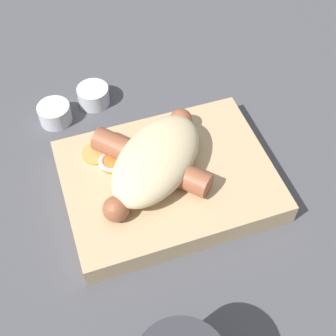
{
  "coord_description": "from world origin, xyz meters",
  "views": [
    {
      "loc": [
        -0.11,
        -0.32,
        0.48
      ],
      "look_at": [
        0.0,
        0.0,
        0.04
      ],
      "focal_mm": 50.0,
      "sensor_mm": 36.0,
      "label": 1
    }
  ],
  "objects": [
    {
      "name": "ground_plane",
      "position": [
        0.0,
        0.0,
        0.0
      ],
      "size": [
        3.0,
        3.0,
        0.0
      ],
      "primitive_type": "plane",
      "color": "#4C4C51"
    },
    {
      "name": "food_tray",
      "position": [
        0.0,
        0.0,
        0.01
      ],
      "size": [
        0.25,
        0.19,
        0.03
      ],
      "color": "tan",
      "rests_on": "ground_plane"
    },
    {
      "name": "bread_roll",
      "position": [
        -0.01,
        0.01,
        0.05
      ],
      "size": [
        0.16,
        0.16,
        0.05
      ],
      "color": "beige",
      "rests_on": "food_tray"
    },
    {
      "name": "sausage",
      "position": [
        -0.02,
        0.01,
        0.04
      ],
      "size": [
        0.14,
        0.13,
        0.03
      ],
      "color": "#9E5638",
      "rests_on": "food_tray"
    },
    {
      "name": "pickled_veggies",
      "position": [
        -0.06,
        0.04,
        0.03
      ],
      "size": [
        0.07,
        0.07,
        0.01
      ],
      "color": "orange",
      "rests_on": "food_tray"
    },
    {
      "name": "condiment_cup_near",
      "position": [
        -0.05,
        0.18,
        0.01
      ],
      "size": [
        0.04,
        0.04,
        0.03
      ],
      "color": "silver",
      "rests_on": "ground_plane"
    },
    {
      "name": "condiment_cup_far",
      "position": [
        -0.11,
        0.16,
        0.01
      ],
      "size": [
        0.04,
        0.04,
        0.03
      ],
      "color": "silver",
      "rests_on": "ground_plane"
    }
  ]
}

